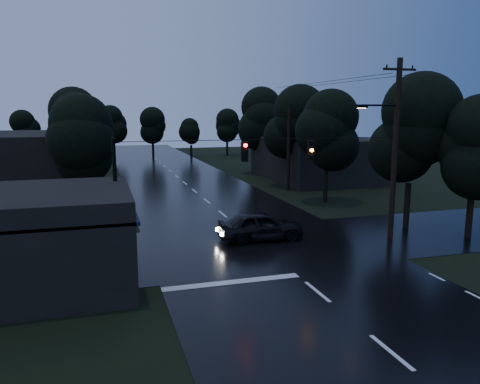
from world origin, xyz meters
TOP-DOWN VIEW (x-y plane):
  - ground at (0.00, 0.00)m, footprint 160.00×160.00m
  - main_road at (0.00, 30.00)m, footprint 12.00×120.00m
  - cross_street at (0.00, 12.00)m, footprint 60.00×9.00m
  - building_far_right at (14.00, 34.00)m, footprint 10.00×14.00m
  - building_far_left at (-14.00, 40.00)m, footprint 10.00×16.00m
  - utility_pole_main at (7.41, 11.00)m, footprint 3.50×0.30m
  - utility_pole_far at (8.30, 28.00)m, footprint 2.00×0.30m
  - anchor_pole_left at (-7.50, 11.00)m, footprint 0.18×0.18m
  - span_signals at (0.56, 10.99)m, footprint 15.00×0.37m
  - tree_corner_near at (10.00, 13.00)m, footprint 4.48×4.48m
  - tree_corner_far at (12.00, 10.00)m, footprint 3.92×3.92m
  - tree_left_a at (-9.00, 22.00)m, footprint 3.92×3.92m
  - tree_left_b at (-9.60, 30.00)m, footprint 4.20×4.20m
  - tree_left_c at (-10.20, 40.00)m, footprint 4.48×4.48m
  - tree_right_a at (9.00, 22.00)m, footprint 4.20×4.20m
  - tree_right_b at (9.60, 30.00)m, footprint 4.48×4.48m
  - tree_right_c at (10.20, 40.00)m, footprint 4.76×4.76m
  - car at (0.37, 12.98)m, footprint 4.88×2.06m

SIDE VIEW (x-z plane):
  - ground at x=0.00m, z-range 0.00..0.00m
  - main_road at x=0.00m, z-range -0.01..0.01m
  - cross_street at x=0.00m, z-range -0.01..0.01m
  - car at x=0.37m, z-range 0.00..1.65m
  - building_far_right at x=14.00m, z-range 0.00..4.40m
  - building_far_left at x=-14.00m, z-range 0.00..5.00m
  - anchor_pole_left at x=-7.50m, z-range 0.00..6.00m
  - utility_pole_far at x=8.30m, z-range 0.13..7.63m
  - tree_corner_far at x=12.00m, z-range 1.11..9.37m
  - tree_left_a at x=-9.00m, z-range 1.11..9.37m
  - span_signals at x=0.56m, z-range 4.69..5.80m
  - utility_pole_main at x=7.41m, z-range 0.26..10.26m
  - tree_left_b at x=-9.60m, z-range 1.19..10.04m
  - tree_right_a at x=9.00m, z-range 1.19..10.04m
  - tree_corner_near at x=10.00m, z-range 1.27..10.71m
  - tree_left_c at x=-10.20m, z-range 1.27..10.71m
  - tree_right_b at x=9.60m, z-range 1.27..10.71m
  - tree_right_c at x=10.20m, z-range 1.35..11.38m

